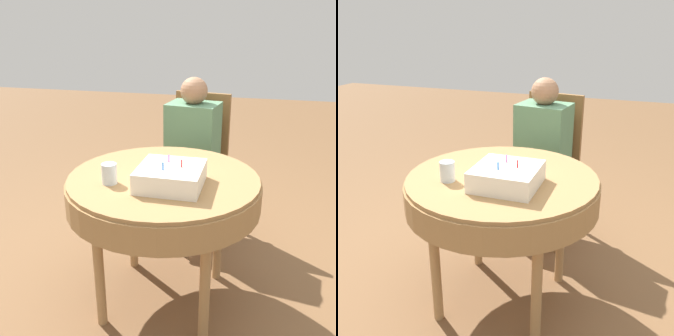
% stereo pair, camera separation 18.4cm
% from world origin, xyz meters
% --- Properties ---
extents(ground_plane, '(12.00, 12.00, 0.00)m').
position_xyz_m(ground_plane, '(0.00, 0.00, 0.00)').
color(ground_plane, brown).
extents(dining_table, '(0.96, 0.96, 0.74)m').
position_xyz_m(dining_table, '(0.00, 0.00, 0.65)').
color(dining_table, '#9E7547').
rests_on(dining_table, ground_plane).
extents(chair, '(0.50, 0.50, 0.98)m').
position_xyz_m(chair, '(0.02, 0.85, 0.52)').
color(chair, brown).
rests_on(chair, ground_plane).
extents(person, '(0.36, 0.38, 1.11)m').
position_xyz_m(person, '(0.01, 0.75, 0.67)').
color(person, '#9E7051').
rests_on(person, ground_plane).
extents(birthday_cake, '(0.29, 0.29, 0.13)m').
position_xyz_m(birthday_cake, '(0.06, -0.11, 0.78)').
color(birthday_cake, white).
rests_on(birthday_cake, dining_table).
extents(drinking_glass, '(0.07, 0.07, 0.10)m').
position_xyz_m(drinking_glass, '(-0.22, -0.15, 0.79)').
color(drinking_glass, silver).
rests_on(drinking_glass, dining_table).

